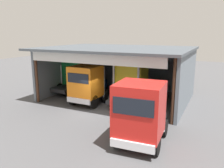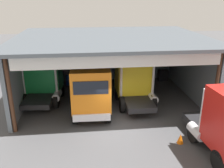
{
  "view_description": "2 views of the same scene",
  "coord_description": "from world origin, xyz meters",
  "px_view_note": "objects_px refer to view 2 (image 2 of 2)",
  "views": [
    {
      "loc": [
        8.85,
        -14.98,
        6.18
      ],
      "look_at": [
        0.0,
        3.19,
        1.66
      ],
      "focal_mm": 36.37,
      "sensor_mm": 36.0,
      "label": 1
    },
    {
      "loc": [
        -1.81,
        -13.21,
        7.65
      ],
      "look_at": [
        0.0,
        3.19,
        1.66
      ],
      "focal_mm": 39.51,
      "sensor_mm": 36.0,
      "label": 2
    }
  ],
  "objects_px": {
    "truck_green_center_right_bay": "(43,76)",
    "truck_orange_center_left_bay": "(91,92)",
    "traffic_cone": "(180,139)",
    "truck_yellow_right_bay": "(134,79)",
    "oil_drum": "(69,80)",
    "tool_cart": "(163,75)"
  },
  "relations": [
    {
      "from": "truck_orange_center_left_bay",
      "to": "tool_cart",
      "type": "xyz_separation_m",
      "value": [
        6.97,
        6.75,
        -1.32
      ]
    },
    {
      "from": "truck_green_center_right_bay",
      "to": "oil_drum",
      "type": "height_order",
      "value": "truck_green_center_right_bay"
    },
    {
      "from": "truck_green_center_right_bay",
      "to": "traffic_cone",
      "type": "xyz_separation_m",
      "value": [
        8.18,
        -6.84,
        -1.67
      ]
    },
    {
      "from": "oil_drum",
      "to": "traffic_cone",
      "type": "relative_size",
      "value": 1.54
    },
    {
      "from": "truck_yellow_right_bay",
      "to": "truck_green_center_right_bay",
      "type": "bearing_deg",
      "value": 168.97
    },
    {
      "from": "truck_orange_center_left_bay",
      "to": "traffic_cone",
      "type": "xyz_separation_m",
      "value": [
        4.73,
        -3.57,
        -1.54
      ]
    },
    {
      "from": "oil_drum",
      "to": "tool_cart",
      "type": "height_order",
      "value": "tool_cart"
    },
    {
      "from": "truck_orange_center_left_bay",
      "to": "tool_cart",
      "type": "height_order",
      "value": "truck_orange_center_left_bay"
    },
    {
      "from": "truck_green_center_right_bay",
      "to": "traffic_cone",
      "type": "height_order",
      "value": "truck_green_center_right_bay"
    },
    {
      "from": "truck_orange_center_left_bay",
      "to": "oil_drum",
      "type": "height_order",
      "value": "truck_orange_center_left_bay"
    },
    {
      "from": "truck_yellow_right_bay",
      "to": "oil_drum",
      "type": "relative_size",
      "value": 5.28
    },
    {
      "from": "traffic_cone",
      "to": "truck_green_center_right_bay",
      "type": "bearing_deg",
      "value": 140.07
    },
    {
      "from": "truck_yellow_right_bay",
      "to": "oil_drum",
      "type": "bearing_deg",
      "value": 137.44
    },
    {
      "from": "truck_orange_center_left_bay",
      "to": "traffic_cone",
      "type": "bearing_deg",
      "value": 144.11
    },
    {
      "from": "truck_green_center_right_bay",
      "to": "truck_orange_center_left_bay",
      "type": "xyz_separation_m",
      "value": [
        3.45,
        -3.27,
        -0.13
      ]
    },
    {
      "from": "traffic_cone",
      "to": "truck_yellow_right_bay",
      "type": "bearing_deg",
      "value": 104.94
    },
    {
      "from": "truck_green_center_right_bay",
      "to": "truck_orange_center_left_bay",
      "type": "distance_m",
      "value": 4.75
    },
    {
      "from": "tool_cart",
      "to": "traffic_cone",
      "type": "xyz_separation_m",
      "value": [
        -2.24,
        -10.33,
        -0.22
      ]
    },
    {
      "from": "truck_green_center_right_bay",
      "to": "traffic_cone",
      "type": "distance_m",
      "value": 10.79
    },
    {
      "from": "truck_green_center_right_bay",
      "to": "tool_cart",
      "type": "height_order",
      "value": "truck_green_center_right_bay"
    },
    {
      "from": "oil_drum",
      "to": "truck_yellow_right_bay",
      "type": "bearing_deg",
      "value": -41.97
    },
    {
      "from": "traffic_cone",
      "to": "oil_drum",
      "type": "bearing_deg",
      "value": 122.72
    }
  ]
}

